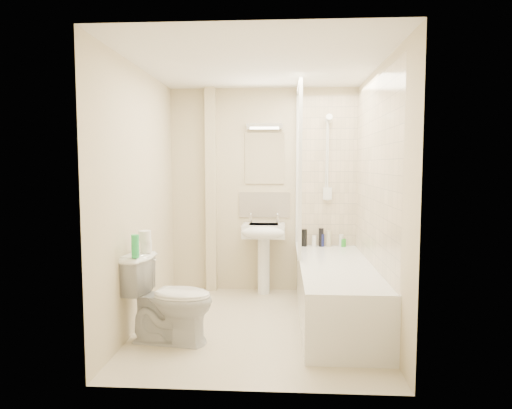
{
  "coord_description": "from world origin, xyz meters",
  "views": [
    {
      "loc": [
        0.24,
        -4.16,
        1.51
      ],
      "look_at": [
        -0.03,
        0.2,
        1.12
      ],
      "focal_mm": 32.0,
      "sensor_mm": 36.0,
      "label": 1
    }
  ],
  "objects": [
    {
      "name": "pedestal_sink",
      "position": [
        0.01,
        1.01,
        0.66
      ],
      "size": [
        0.49,
        0.46,
        0.94
      ],
      "color": "white",
      "rests_on": "ground"
    },
    {
      "name": "floor",
      "position": [
        0.0,
        0.0,
        0.0
      ],
      "size": [
        2.5,
        2.5,
        0.0
      ],
      "primitive_type": "plane",
      "color": "beige",
      "rests_on": "ground"
    },
    {
      "name": "shower_screen",
      "position": [
        0.4,
        0.8,
        1.45
      ],
      "size": [
        0.04,
        0.92,
        1.8
      ],
      "color": "white",
      "rests_on": "bathtub"
    },
    {
      "name": "toilet",
      "position": [
        -0.72,
        -0.43,
        0.38
      ],
      "size": [
        0.62,
        0.85,
        0.75
      ],
      "primitive_type": "imported",
      "rotation": [
        0.0,
        0.0,
        1.43
      ],
      "color": "white",
      "rests_on": "ground"
    },
    {
      "name": "pipe_boxing",
      "position": [
        -0.62,
        1.19,
        1.2
      ],
      "size": [
        0.12,
        0.12,
        2.4
      ],
      "primitive_type": "cube",
      "color": "beige",
      "rests_on": "ground"
    },
    {
      "name": "wall_left",
      "position": [
        -1.1,
        0.0,
        1.2
      ],
      "size": [
        0.02,
        2.5,
        2.4
      ],
      "primitive_type": "cube",
      "color": "beige",
      "rests_on": "ground"
    },
    {
      "name": "bottle_white_a",
      "position": [
        0.6,
        1.16,
        0.61
      ],
      "size": [
        0.05,
        0.05,
        0.13
      ],
      "primitive_type": "cylinder",
      "color": "white",
      "rests_on": "bathtub"
    },
    {
      "name": "tile_right",
      "position": [
        1.09,
        0.2,
        1.42
      ],
      "size": [
        0.01,
        2.1,
        1.75
      ],
      "primitive_type": "cube",
      "color": "beige",
      "rests_on": "wall_right"
    },
    {
      "name": "bottle_white_b",
      "position": [
        0.91,
        1.16,
        0.62
      ],
      "size": [
        0.05,
        0.05,
        0.14
      ],
      "primitive_type": "cylinder",
      "color": "silver",
      "rests_on": "bathtub"
    },
    {
      "name": "green_bottle",
      "position": [
        -0.97,
        -0.56,
        0.84
      ],
      "size": [
        0.06,
        0.06,
        0.19
      ],
      "primitive_type": "cylinder",
      "color": "#28C257",
      "rests_on": "toilet"
    },
    {
      "name": "shower_fixture",
      "position": [
        0.75,
        1.19,
        1.55
      ],
      "size": [
        0.1,
        0.16,
        0.99
      ],
      "color": "white",
      "rests_on": "wall_back"
    },
    {
      "name": "bathtub",
      "position": [
        0.75,
        0.2,
        0.29
      ],
      "size": [
        0.7,
        2.1,
        0.55
      ],
      "color": "white",
      "rests_on": "ground"
    },
    {
      "name": "bottle_black_b",
      "position": [
        0.68,
        1.16,
        0.66
      ],
      "size": [
        0.06,
        0.06,
        0.21
      ],
      "primitive_type": "cylinder",
      "color": "black",
      "rests_on": "bathtub"
    },
    {
      "name": "wall_right",
      "position": [
        1.1,
        0.0,
        1.2
      ],
      "size": [
        0.02,
        2.5,
        2.4
      ],
      "primitive_type": "cube",
      "color": "beige",
      "rests_on": "ground"
    },
    {
      "name": "bottle_cream",
      "position": [
        0.77,
        1.16,
        0.65
      ],
      "size": [
        0.06,
        0.06,
        0.19
      ],
      "primitive_type": "cylinder",
      "color": "beige",
      "rests_on": "bathtub"
    },
    {
      "name": "splashback",
      "position": [
        0.01,
        1.24,
        1.03
      ],
      "size": [
        0.6,
        0.02,
        0.3
      ],
      "primitive_type": "cube",
      "color": "beige",
      "rests_on": "wall_back"
    },
    {
      "name": "bottle_green",
      "position": [
        0.93,
        1.16,
        0.6
      ],
      "size": [
        0.07,
        0.07,
        0.09
      ],
      "primitive_type": "cylinder",
      "color": "green",
      "rests_on": "bathtub"
    },
    {
      "name": "mirror",
      "position": [
        0.01,
        1.24,
        1.58
      ],
      "size": [
        0.46,
        0.01,
        0.6
      ],
      "primitive_type": "cube",
      "color": "white",
      "rests_on": "wall_back"
    },
    {
      "name": "wall_back",
      "position": [
        0.0,
        1.25,
        1.2
      ],
      "size": [
        2.2,
        0.02,
        2.4
      ],
      "primitive_type": "cube",
      "color": "beige",
      "rests_on": "ground"
    },
    {
      "name": "strip_light",
      "position": [
        0.01,
        1.22,
        1.95
      ],
      "size": [
        0.42,
        0.07,
        0.07
      ],
      "primitive_type": "cube",
      "color": "silver",
      "rests_on": "wall_back"
    },
    {
      "name": "bottle_blue",
      "position": [
        0.69,
        1.16,
        0.62
      ],
      "size": [
        0.06,
        0.06,
        0.15
      ],
      "primitive_type": "cylinder",
      "color": "navy",
      "rests_on": "bathtub"
    },
    {
      "name": "bottle_black_a",
      "position": [
        0.48,
        1.16,
        0.65
      ],
      "size": [
        0.06,
        0.06,
        0.2
      ],
      "primitive_type": "cylinder",
      "color": "black",
      "rests_on": "bathtub"
    },
    {
      "name": "toilet_roll_upper",
      "position": [
        -0.94,
        -0.37,
        0.9
      ],
      "size": [
        0.11,
        0.11,
        0.09
      ],
      "primitive_type": "cylinder",
      "color": "white",
      "rests_on": "toilet_roll_lower"
    },
    {
      "name": "tile_back",
      "position": [
        0.75,
        1.24,
        1.42
      ],
      "size": [
        0.7,
        0.01,
        1.75
      ],
      "primitive_type": "cube",
      "color": "beige",
      "rests_on": "wall_back"
    },
    {
      "name": "toilet_roll_lower",
      "position": [
        -0.95,
        -0.34,
        0.8
      ],
      "size": [
        0.1,
        0.1,
        0.11
      ],
      "primitive_type": "cylinder",
      "color": "white",
      "rests_on": "toilet"
    },
    {
      "name": "ceiling",
      "position": [
        0.0,
        0.0,
        2.4
      ],
      "size": [
        2.2,
        2.5,
        0.02
      ],
      "primitive_type": "cube",
      "color": "white",
      "rests_on": "wall_back"
    }
  ]
}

